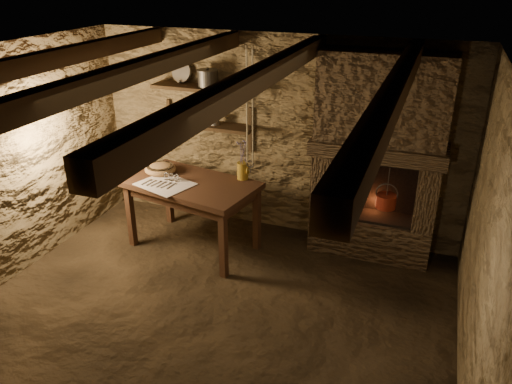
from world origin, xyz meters
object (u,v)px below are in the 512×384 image
(stoneware_jug, at_px, (243,163))
(iron_stockpot, at_px, (208,79))
(red_pot, at_px, (386,200))
(work_table, at_px, (193,212))
(wooden_bowl, at_px, (160,169))

(stoneware_jug, xyz_separation_m, iron_stockpot, (-0.58, 0.38, 0.83))
(stoneware_jug, height_order, red_pot, stoneware_jug)
(stoneware_jug, xyz_separation_m, red_pot, (1.59, 0.26, -0.32))
(work_table, xyz_separation_m, red_pot, (2.11, 0.55, 0.26))
(wooden_bowl, relative_size, iron_stockpot, 1.53)
(work_table, bearing_deg, stoneware_jug, 40.26)
(work_table, relative_size, iron_stockpot, 6.65)
(work_table, distance_m, red_pot, 2.19)
(wooden_bowl, height_order, iron_stockpot, iron_stockpot)
(red_pot, bearing_deg, iron_stockpot, 176.84)
(work_table, height_order, iron_stockpot, iron_stockpot)
(stoneware_jug, distance_m, wooden_bowl, 1.01)
(iron_stockpot, bearing_deg, stoneware_jug, -33.26)
(red_pot, bearing_deg, wooden_bowl, -170.61)
(stoneware_jug, relative_size, iron_stockpot, 1.90)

